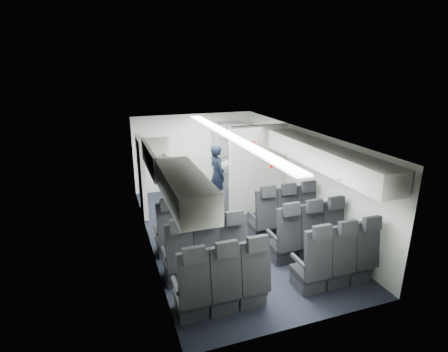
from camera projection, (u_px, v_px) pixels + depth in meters
cabin_shell at (230, 183)px, 7.22m from camera, size 3.41×6.01×2.16m
seat_row_front at (239, 225)px, 6.97m from camera, size 3.33×0.56×1.24m
seat_row_mid at (258, 246)px, 6.16m from camera, size 3.33×0.56×1.24m
seat_row_rear at (282, 274)px, 5.35m from camera, size 3.33×0.56×1.24m
overhead_bin_left_rear at (185, 188)px, 4.76m from camera, size 0.53×1.80×0.40m
overhead_bin_left_front_open at (161, 164)px, 6.36m from camera, size 0.64×1.70×0.72m
overhead_bin_right_rear at (354, 169)px, 5.64m from camera, size 0.53×1.80×0.40m
overhead_bin_right_front at (298, 146)px, 7.21m from camera, size 0.53×1.70×0.40m
bulkhead_partition at (258, 170)px, 8.26m from camera, size 1.40×0.15×2.13m
galley_unit at (229, 156)px, 10.02m from camera, size 0.85×0.52×1.90m
boarding_door at (142, 177)px, 8.16m from camera, size 0.12×1.27×1.86m
flight_attendant at (217, 175)px, 8.81m from camera, size 0.45×0.62×1.57m
carry_on_bag at (164, 167)px, 6.05m from camera, size 0.40×0.28×0.24m
papers at (225, 164)px, 8.73m from camera, size 0.20×0.05×0.14m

